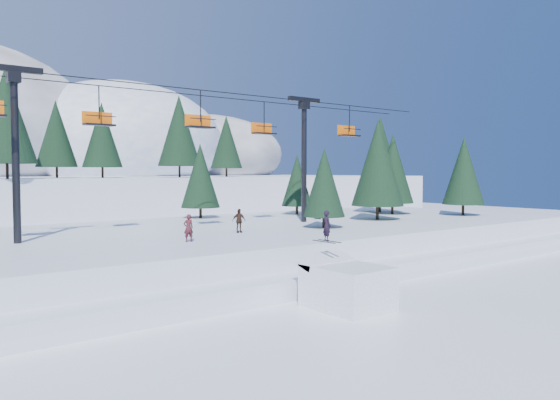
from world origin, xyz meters
TOP-DOWN VIEW (x-y plane):
  - ground at (0.00, 0.00)m, footprint 160.00×160.00m
  - mid_shelf at (0.00, 18.00)m, footprint 70.00×22.00m
  - berm at (0.00, 8.00)m, footprint 70.00×6.00m
  - jump_kicker at (2.38, 2.41)m, footprint 3.10×4.34m
  - chairlift at (1.31, 18.05)m, footprint 46.00×3.21m
  - conifer_stand at (5.79, 18.80)m, footprint 61.93×17.09m
  - distant_skiers at (2.48, 16.60)m, footprint 33.10×7.47m
  - banner_near at (6.89, 4.87)m, footprint 2.81×0.59m
  - banner_far at (11.28, 5.91)m, footprint 2.64×1.15m

SIDE VIEW (x-z plane):
  - ground at x=0.00m, z-range 0.00..0.00m
  - banner_near at x=6.89m, z-range 0.09..0.99m
  - banner_far at x=11.28m, z-range 0.09..0.99m
  - berm at x=0.00m, z-range 0.00..1.10m
  - jump_kicker at x=2.38m, z-range -1.20..3.51m
  - mid_shelf at x=0.00m, z-range 0.00..2.50m
  - distant_skiers at x=2.48m, z-range 2.42..4.28m
  - conifer_stand at x=5.79m, z-range 2.07..11.91m
  - chairlift at x=1.31m, z-range 4.18..14.46m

